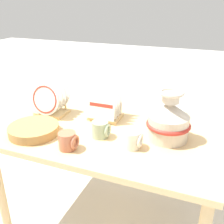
{
  "coord_description": "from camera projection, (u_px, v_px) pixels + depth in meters",
  "views": [
    {
      "loc": [
        0.53,
        -1.34,
        1.41
      ],
      "look_at": [
        0.0,
        0.0,
        0.79
      ],
      "focal_mm": 42.0,
      "sensor_mm": 36.0,
      "label": 1
    }
  ],
  "objects": [
    {
      "name": "mug_cream_glaze",
      "position": [
        133.0,
        140.0,
        1.39
      ],
      "size": [
        0.1,
        0.09,
        0.09
      ],
      "color": "silver",
      "rests_on": "display_table"
    },
    {
      "name": "dish_rack_round_plates",
      "position": [
        50.0,
        102.0,
        1.77
      ],
      "size": [
        0.21,
        0.18,
        0.23
      ],
      "color": "tan",
      "rests_on": "display_table"
    },
    {
      "name": "ceramic_vase",
      "position": [
        169.0,
        120.0,
        1.45
      ],
      "size": [
        0.25,
        0.25,
        0.29
      ],
      "color": "beige",
      "rests_on": "display_table"
    },
    {
      "name": "ground_plane",
      "position": [
        112.0,
        212.0,
        1.89
      ],
      "size": [
        14.0,
        14.0,
        0.0
      ],
      "primitive_type": "plane",
      "color": "beige"
    },
    {
      "name": "mug_sage_glaze",
      "position": [
        101.0,
        129.0,
        1.5
      ],
      "size": [
        0.1,
        0.09,
        0.09
      ],
      "color": "#9EB28E",
      "rests_on": "display_table"
    },
    {
      "name": "wicker_charger_stack",
      "position": [
        34.0,
        130.0,
        1.54
      ],
      "size": [
        0.29,
        0.29,
        0.05
      ],
      "color": "#AD7F47",
      "rests_on": "display_table"
    },
    {
      "name": "dish_rack_square_plates",
      "position": [
        105.0,
        108.0,
        1.72
      ],
      "size": [
        0.2,
        0.18,
        0.21
      ],
      "color": "tan",
      "rests_on": "display_table"
    },
    {
      "name": "display_table",
      "position": [
        112.0,
        139.0,
        1.64
      ],
      "size": [
        1.29,
        0.88,
        0.68
      ],
      "color": "tan",
      "rests_on": "ground_plane"
    },
    {
      "name": "mug_terracotta_glaze",
      "position": [
        68.0,
        141.0,
        1.38
      ],
      "size": [
        0.1,
        0.09,
        0.09
      ],
      "color": "#B76647",
      "rests_on": "display_table"
    }
  ]
}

